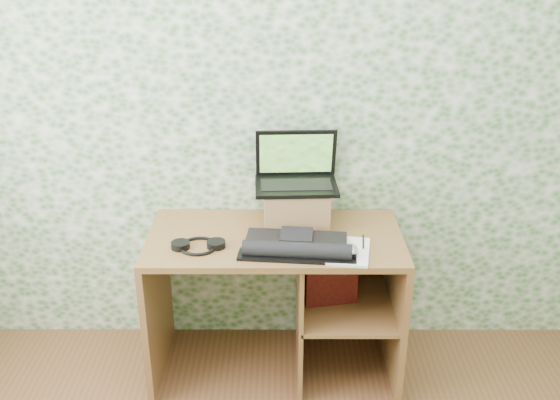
{
  "coord_description": "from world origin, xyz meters",
  "views": [
    {
      "loc": [
        0.03,
        -1.17,
        2.08
      ],
      "look_at": [
        0.02,
        1.39,
        0.96
      ],
      "focal_mm": 40.0,
      "sensor_mm": 36.0,
      "label": 1
    }
  ],
  "objects_px": {
    "desk": "(291,282)",
    "keyboard": "(297,245)",
    "notepad": "(348,251)",
    "laptop": "(296,173)",
    "riser": "(296,205)"
  },
  "relations": [
    {
      "from": "desk",
      "to": "keyboard",
      "type": "height_order",
      "value": "keyboard"
    },
    {
      "from": "notepad",
      "to": "laptop",
      "type": "bearing_deg",
      "value": 132.68
    },
    {
      "from": "laptop",
      "to": "keyboard",
      "type": "relative_size",
      "value": 0.76
    },
    {
      "from": "desk",
      "to": "riser",
      "type": "height_order",
      "value": "riser"
    },
    {
      "from": "desk",
      "to": "laptop",
      "type": "bearing_deg",
      "value": 81.93
    },
    {
      "from": "desk",
      "to": "keyboard",
      "type": "bearing_deg",
      "value": -83.39
    },
    {
      "from": "laptop",
      "to": "keyboard",
      "type": "height_order",
      "value": "laptop"
    },
    {
      "from": "laptop",
      "to": "notepad",
      "type": "distance_m",
      "value": 0.48
    },
    {
      "from": "riser",
      "to": "keyboard",
      "type": "relative_size",
      "value": 0.58
    },
    {
      "from": "desk",
      "to": "keyboard",
      "type": "xyz_separation_m",
      "value": [
        0.02,
        -0.17,
        0.29
      ]
    },
    {
      "from": "laptop",
      "to": "desk",
      "type": "bearing_deg",
      "value": -100.61
    },
    {
      "from": "riser",
      "to": "notepad",
      "type": "distance_m",
      "value": 0.39
    },
    {
      "from": "laptop",
      "to": "riser",
      "type": "bearing_deg",
      "value": -92.54
    },
    {
      "from": "notepad",
      "to": "riser",
      "type": "bearing_deg",
      "value": 136.16
    },
    {
      "from": "notepad",
      "to": "keyboard",
      "type": "bearing_deg",
      "value": -174.92
    }
  ]
}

